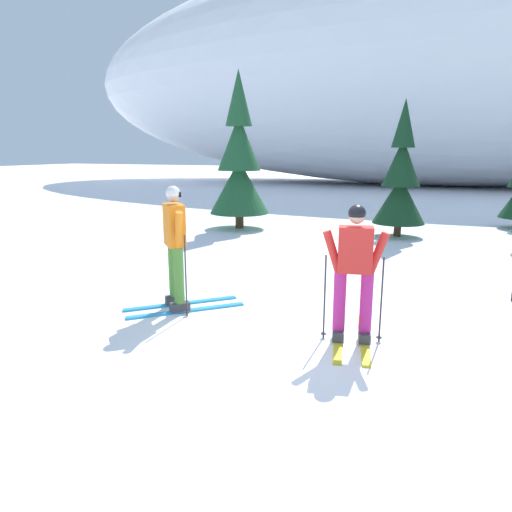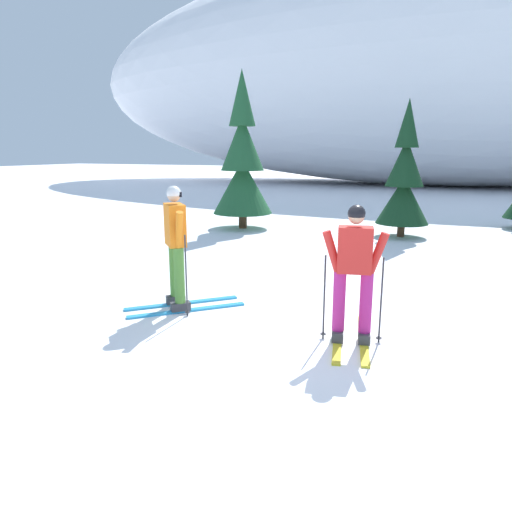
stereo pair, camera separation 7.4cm
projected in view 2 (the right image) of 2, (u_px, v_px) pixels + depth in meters
ground_plane at (302, 344)px, 5.71m from camera, size 120.00×120.00×0.00m
skier_orange_jacket at (176, 245)px, 6.78m from camera, size 1.57×1.54×1.83m
skier_red_jacket at (354, 273)px, 5.57m from camera, size 0.78×1.64×1.70m
pine_tree_far_left at (242, 164)px, 13.78m from camera, size 1.77×1.77×4.58m
pine_tree_center_left at (404, 181)px, 12.48m from camera, size 1.40×1.40×3.64m
snow_ridge_background at (451, 70)px, 29.65m from camera, size 51.52×19.81×14.55m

